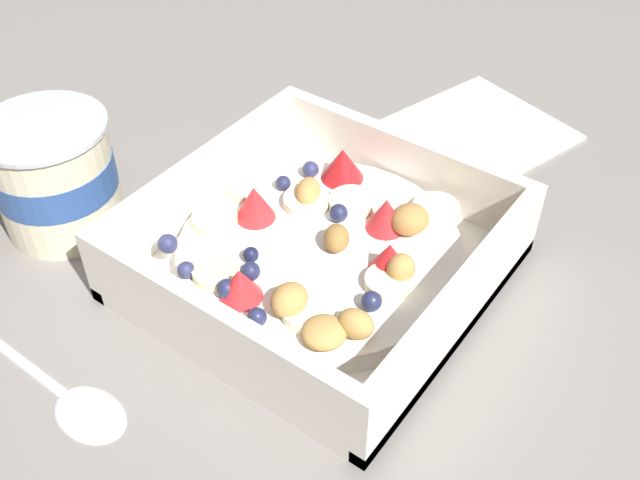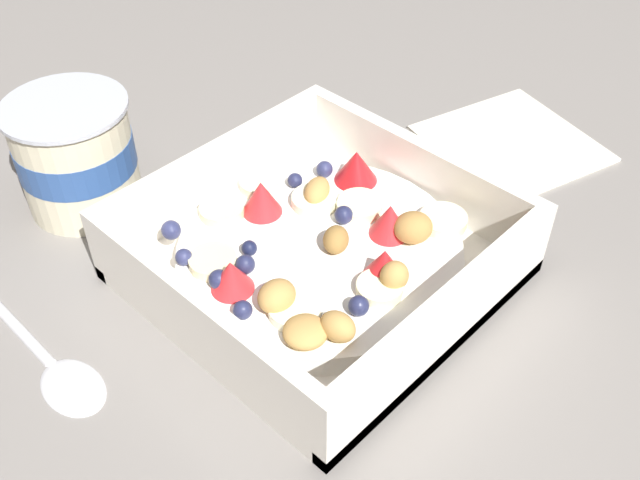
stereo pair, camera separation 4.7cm
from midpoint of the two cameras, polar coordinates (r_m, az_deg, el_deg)
The scene contains 5 objects.
ground_plane at distance 0.48m, azimuth -2.97°, elevation -4.27°, with size 2.40×2.40×0.00m, color gray.
fruit_bowl at distance 0.48m, azimuth -2.79°, elevation -1.08°, with size 0.21×0.21×0.06m.
spoon at distance 0.46m, azimuth -22.42°, elevation -10.53°, with size 0.03×0.17×0.01m.
yogurt_cup at distance 0.54m, azimuth -22.12°, elevation 4.53°, with size 0.09×0.09×0.08m.
folded_napkin at distance 0.62m, azimuth 10.56°, elevation 8.23°, with size 0.12×0.12×0.01m, color silver.
Camera 1 is at (-0.26, -0.19, 0.35)m, focal length 41.62 mm.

